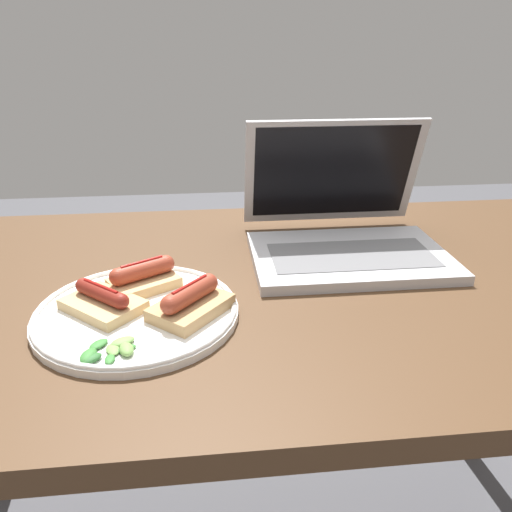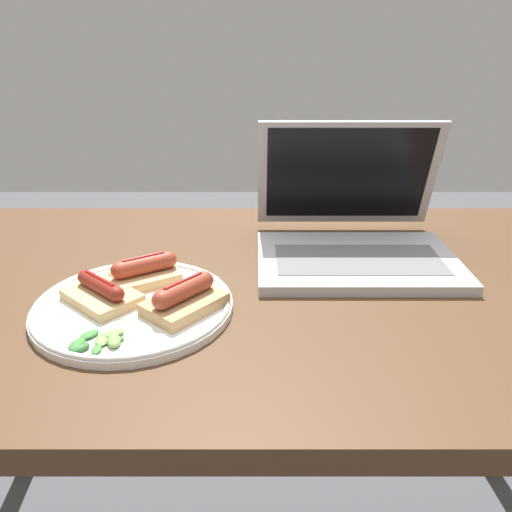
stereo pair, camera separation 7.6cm
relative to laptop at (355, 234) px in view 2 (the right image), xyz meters
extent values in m
cube|color=#4C331E|center=(-0.17, -0.10, -0.06)|extent=(1.45, 0.75, 0.04)
cylinder|color=#4C331E|center=(-0.81, 0.20, -0.43)|extent=(0.05, 0.05, 0.70)
cube|color=#B7B7BC|center=(0.00, -0.04, -0.03)|extent=(0.35, 0.23, 0.02)
cube|color=slate|center=(0.00, -0.06, -0.02)|extent=(0.28, 0.13, 0.00)
cube|color=#B7B7BC|center=(0.00, 0.11, 0.08)|extent=(0.35, 0.07, 0.21)
cube|color=black|center=(0.00, 0.10, 0.08)|extent=(0.31, 0.06, 0.19)
cylinder|color=white|center=(-0.36, -0.20, -0.04)|extent=(0.29, 0.29, 0.01)
torus|color=white|center=(-0.36, -0.20, -0.03)|extent=(0.29, 0.29, 0.01)
cube|color=tan|center=(-0.40, -0.19, -0.02)|extent=(0.13, 0.13, 0.02)
cylinder|color=maroon|center=(-0.40, -0.19, 0.00)|extent=(0.08, 0.07, 0.02)
sphere|color=maroon|center=(-0.43, -0.17, 0.00)|extent=(0.02, 0.02, 0.02)
sphere|color=maroon|center=(-0.37, -0.22, 0.00)|extent=(0.02, 0.02, 0.02)
cylinder|color=red|center=(-0.40, -0.19, 0.01)|extent=(0.06, 0.05, 0.01)
cube|color=tan|center=(-0.28, -0.22, -0.02)|extent=(0.13, 0.13, 0.02)
cylinder|color=#9E3D28|center=(-0.28, -0.22, 0.00)|extent=(0.07, 0.08, 0.03)
sphere|color=#9E3D28|center=(-0.30, -0.25, 0.00)|extent=(0.03, 0.03, 0.03)
sphere|color=#9E3D28|center=(-0.25, -0.19, 0.00)|extent=(0.03, 0.03, 0.03)
cylinder|color=red|center=(-0.28, -0.22, 0.01)|extent=(0.05, 0.05, 0.00)
cube|color=tan|center=(-0.35, -0.13, -0.02)|extent=(0.12, 0.11, 0.02)
cylinder|color=#9E3D28|center=(-0.35, -0.13, 0.00)|extent=(0.08, 0.06, 0.03)
sphere|color=#9E3D28|center=(-0.39, -0.15, 0.00)|extent=(0.03, 0.03, 0.03)
sphere|color=#9E3D28|center=(-0.32, -0.11, 0.00)|extent=(0.03, 0.03, 0.03)
cylinder|color=red|center=(-0.35, -0.13, 0.01)|extent=(0.06, 0.04, 0.00)
ellipsoid|color=#387A33|center=(-0.35, -0.30, -0.03)|extent=(0.02, 0.01, 0.01)
ellipsoid|color=#709E4C|center=(-0.36, -0.30, -0.03)|extent=(0.02, 0.03, 0.01)
ellipsoid|color=#387A33|center=(-0.40, -0.31, -0.03)|extent=(0.02, 0.03, 0.01)
ellipsoid|color=#709E4C|center=(-0.36, -0.28, -0.03)|extent=(0.04, 0.03, 0.01)
ellipsoid|color=#387A33|center=(-0.37, -0.32, -0.03)|extent=(0.01, 0.02, 0.00)
ellipsoid|color=#387A33|center=(-0.39, -0.29, -0.03)|extent=(0.03, 0.03, 0.01)
ellipsoid|color=#2D662D|center=(-0.36, -0.30, -0.03)|extent=(0.02, 0.02, 0.00)
ellipsoid|color=#2D662D|center=(-0.40, -0.32, -0.03)|extent=(0.03, 0.03, 0.01)
ellipsoid|color=#709E4C|center=(-0.37, -0.30, -0.03)|extent=(0.02, 0.03, 0.01)
camera|label=1|loc=(-0.25, -0.83, 0.33)|focal=35.00mm
camera|label=2|loc=(-0.18, -0.84, 0.33)|focal=35.00mm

